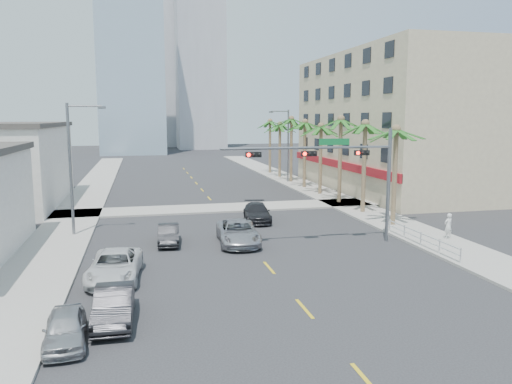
# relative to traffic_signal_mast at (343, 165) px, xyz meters

# --- Properties ---
(ground) EXTENTS (260.00, 260.00, 0.00)m
(ground) POSITION_rel_traffic_signal_mast_xyz_m (-5.78, -7.95, -5.06)
(ground) COLOR #262628
(ground) RESTS_ON ground
(sidewalk_right) EXTENTS (4.00, 120.00, 0.15)m
(sidewalk_right) POSITION_rel_traffic_signal_mast_xyz_m (6.22, 12.05, -4.99)
(sidewalk_right) COLOR gray
(sidewalk_right) RESTS_ON ground
(sidewalk_left) EXTENTS (4.00, 120.00, 0.15)m
(sidewalk_left) POSITION_rel_traffic_signal_mast_xyz_m (-17.78, 12.05, -4.99)
(sidewalk_left) COLOR gray
(sidewalk_left) RESTS_ON ground
(sidewalk_cross) EXTENTS (80.00, 4.00, 0.15)m
(sidewalk_cross) POSITION_rel_traffic_signal_mast_xyz_m (-5.78, 14.05, -4.99)
(sidewalk_cross) COLOR gray
(sidewalk_cross) RESTS_ON ground
(building_right) EXTENTS (15.25, 28.00, 15.00)m
(building_right) POSITION_rel_traffic_signal_mast_xyz_m (16.21, 22.05, 2.43)
(building_right) COLOR tan
(building_right) RESTS_ON ground
(tower_far_left) EXTENTS (14.00, 14.00, 48.00)m
(tower_far_left) POSITION_rel_traffic_signal_mast_xyz_m (-13.78, 87.05, 18.94)
(tower_far_left) COLOR #99B2C6
(tower_far_left) RESTS_ON ground
(tower_far_right) EXTENTS (12.00, 12.00, 60.00)m
(tower_far_right) POSITION_rel_traffic_signal_mast_xyz_m (3.22, 102.05, 24.94)
(tower_far_right) COLOR #ADADB2
(tower_far_right) RESTS_ON ground
(tower_far_center) EXTENTS (16.00, 16.00, 42.00)m
(tower_far_center) POSITION_rel_traffic_signal_mast_xyz_m (-8.78, 117.05, 15.94)
(tower_far_center) COLOR #ADADB2
(tower_far_center) RESTS_ON ground
(traffic_signal_mast) EXTENTS (11.12, 0.54, 7.20)m
(traffic_signal_mast) POSITION_rel_traffic_signal_mast_xyz_m (0.00, 0.00, 0.00)
(traffic_signal_mast) COLOR slate
(traffic_signal_mast) RESTS_ON ground
(palm_tree_0) EXTENTS (4.80, 4.80, 7.80)m
(palm_tree_0) POSITION_rel_traffic_signal_mast_xyz_m (5.82, 4.05, 2.02)
(palm_tree_0) COLOR brown
(palm_tree_0) RESTS_ON ground
(palm_tree_1) EXTENTS (4.80, 4.80, 8.16)m
(palm_tree_1) POSITION_rel_traffic_signal_mast_xyz_m (5.82, 9.25, 2.37)
(palm_tree_1) COLOR brown
(palm_tree_1) RESTS_ON ground
(palm_tree_2) EXTENTS (4.80, 4.80, 8.52)m
(palm_tree_2) POSITION_rel_traffic_signal_mast_xyz_m (5.82, 14.45, 2.72)
(palm_tree_2) COLOR brown
(palm_tree_2) RESTS_ON ground
(palm_tree_3) EXTENTS (4.80, 4.80, 7.80)m
(palm_tree_3) POSITION_rel_traffic_signal_mast_xyz_m (5.82, 19.65, 2.02)
(palm_tree_3) COLOR brown
(palm_tree_3) RESTS_ON ground
(palm_tree_4) EXTENTS (4.80, 4.80, 8.16)m
(palm_tree_4) POSITION_rel_traffic_signal_mast_xyz_m (5.82, 24.85, 2.37)
(palm_tree_4) COLOR brown
(palm_tree_4) RESTS_ON ground
(palm_tree_5) EXTENTS (4.80, 4.80, 8.52)m
(palm_tree_5) POSITION_rel_traffic_signal_mast_xyz_m (5.82, 30.05, 2.72)
(palm_tree_5) COLOR brown
(palm_tree_5) RESTS_ON ground
(palm_tree_6) EXTENTS (4.80, 4.80, 7.80)m
(palm_tree_6) POSITION_rel_traffic_signal_mast_xyz_m (5.82, 35.25, 2.02)
(palm_tree_6) COLOR brown
(palm_tree_6) RESTS_ON ground
(palm_tree_7) EXTENTS (4.80, 4.80, 8.16)m
(palm_tree_7) POSITION_rel_traffic_signal_mast_xyz_m (5.82, 40.45, 2.37)
(palm_tree_7) COLOR brown
(palm_tree_7) RESTS_ON ground
(streetlight_left) EXTENTS (2.55, 0.25, 9.00)m
(streetlight_left) POSITION_rel_traffic_signal_mast_xyz_m (-16.78, 6.05, -0.00)
(streetlight_left) COLOR slate
(streetlight_left) RESTS_ON ground
(streetlight_right) EXTENTS (2.55, 0.25, 9.00)m
(streetlight_right) POSITION_rel_traffic_signal_mast_xyz_m (5.21, 30.05, -0.00)
(streetlight_right) COLOR slate
(streetlight_right) RESTS_ON ground
(guardrail) EXTENTS (0.08, 8.08, 1.00)m
(guardrail) POSITION_rel_traffic_signal_mast_xyz_m (4.52, -1.95, -4.39)
(guardrail) COLOR silver
(guardrail) RESTS_ON ground
(car_parked_near) EXTENTS (1.70, 3.66, 1.21)m
(car_parked_near) POSITION_rel_traffic_signal_mast_xyz_m (-15.18, -11.21, -4.45)
(car_parked_near) COLOR #AAABAF
(car_parked_near) RESTS_ON ground
(car_parked_mid) EXTENTS (1.54, 4.24, 1.39)m
(car_parked_mid) POSITION_rel_traffic_signal_mast_xyz_m (-13.58, -9.55, -4.37)
(car_parked_mid) COLOR black
(car_parked_mid) RESTS_ON ground
(car_parked_far) EXTENTS (2.86, 5.41, 1.45)m
(car_parked_far) POSITION_rel_traffic_signal_mast_xyz_m (-13.79, -4.20, -4.34)
(car_parked_far) COLOR silver
(car_parked_far) RESTS_ON ground
(car_lane_left) EXTENTS (1.54, 3.86, 1.25)m
(car_lane_left) POSITION_rel_traffic_signal_mast_xyz_m (-10.78, 2.49, -4.44)
(car_lane_left) COLOR black
(car_lane_left) RESTS_ON ground
(car_lane_center) EXTENTS (2.87, 5.55, 1.50)m
(car_lane_center) POSITION_rel_traffic_signal_mast_xyz_m (-6.44, 1.50, -4.31)
(car_lane_center) COLOR #AFAFB3
(car_lane_center) RESTS_ON ground
(car_lane_right) EXTENTS (2.53, 4.98, 1.38)m
(car_lane_right) POSITION_rel_traffic_signal_mast_xyz_m (-3.64, 8.09, -4.37)
(car_lane_right) COLOR black
(car_lane_right) RESTS_ON ground
(pedestrian) EXTENTS (0.68, 0.52, 1.68)m
(pedestrian) POSITION_rel_traffic_signal_mast_xyz_m (7.20, -0.78, -4.07)
(pedestrian) COLOR silver
(pedestrian) RESTS_ON sidewalk_right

